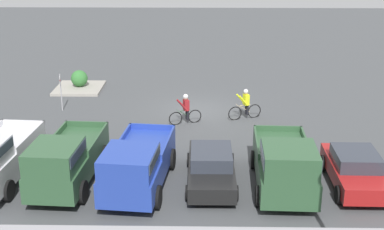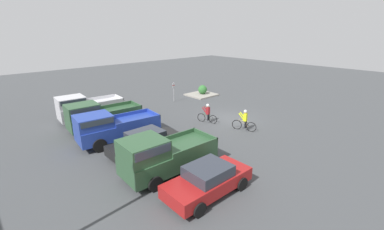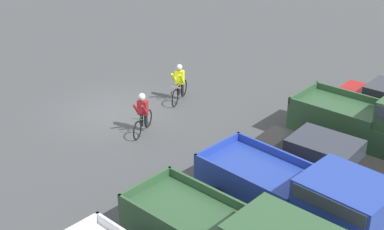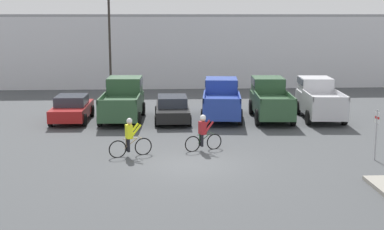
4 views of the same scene
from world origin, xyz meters
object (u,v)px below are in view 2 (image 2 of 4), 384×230
(cyclist_0, at_px, (207,113))
(fire_lane_sign, at_px, (174,90))
(pickup_truck_0, at_px, (162,154))
(pickup_truck_2, at_px, (99,115))
(cyclist_1, at_px, (245,120))
(shrub, at_px, (203,90))
(sedan_1, at_px, (146,142))
(pickup_truck_1, at_px, (112,126))
(sedan_0, at_px, (208,180))
(pickup_truck_3, at_px, (86,107))

(cyclist_0, bearing_deg, fire_lane_sign, -15.91)
(pickup_truck_0, height_order, pickup_truck_2, pickup_truck_0)
(pickup_truck_0, distance_m, cyclist_1, 8.38)
(pickup_truck_0, bearing_deg, cyclist_1, -84.13)
(cyclist_1, height_order, shrub, cyclist_1)
(sedan_1, xyz_separation_m, shrub, (8.07, -12.98, -0.03))
(cyclist_0, distance_m, fire_lane_sign, 7.20)
(pickup_truck_1, relative_size, pickup_truck_2, 1.02)
(sedan_0, bearing_deg, cyclist_1, -64.70)
(sedan_1, height_order, fire_lane_sign, fire_lane_sign)
(pickup_truck_1, bearing_deg, fire_lane_sign, -61.01)
(pickup_truck_1, relative_size, shrub, 5.44)
(sedan_0, bearing_deg, shrub, -43.99)
(sedan_0, distance_m, sedan_1, 5.60)
(shrub, bearing_deg, pickup_truck_3, 88.47)
(pickup_truck_1, height_order, pickup_truck_3, pickup_truck_3)
(pickup_truck_2, xyz_separation_m, fire_lane_sign, (2.49, -9.25, 0.11))
(sedan_0, bearing_deg, sedan_1, -2.19)
(sedan_1, distance_m, shrub, 15.29)
(pickup_truck_0, distance_m, sedan_1, 2.92)
(pickup_truck_0, bearing_deg, fire_lane_sign, -41.03)
(fire_lane_sign, bearing_deg, pickup_truck_1, 118.99)
(pickup_truck_2, distance_m, pickup_truck_3, 2.80)
(cyclist_0, distance_m, cyclist_1, 3.24)
(pickup_truck_3, xyz_separation_m, cyclist_0, (-7.22, -7.14, -0.33))
(pickup_truck_3, height_order, cyclist_0, pickup_truck_3)
(sedan_0, height_order, pickup_truck_3, pickup_truck_3)
(sedan_1, height_order, pickup_truck_2, pickup_truck_2)
(cyclist_0, xyz_separation_m, cyclist_1, (-3.14, -0.81, 0.00))
(pickup_truck_0, bearing_deg, cyclist_0, -62.03)
(pickup_truck_3, distance_m, cyclist_1, 13.06)
(pickup_truck_1, bearing_deg, sedan_1, -164.26)
(pickup_truck_2, xyz_separation_m, shrub, (2.44, -13.51, -0.50))
(sedan_1, distance_m, cyclist_0, 6.86)
(pickup_truck_1, bearing_deg, pickup_truck_0, -179.65)
(pickup_truck_2, height_order, fire_lane_sign, pickup_truck_2)
(sedan_0, relative_size, fire_lane_sign, 2.10)
(pickup_truck_0, xyz_separation_m, shrub, (10.85, -13.75, -0.49))
(cyclist_1, bearing_deg, fire_lane_sign, -6.59)
(sedan_0, relative_size, shrub, 4.24)
(pickup_truck_2, relative_size, fire_lane_sign, 2.63)
(cyclist_1, bearing_deg, sedan_0, 115.30)
(pickup_truck_0, height_order, fire_lane_sign, pickup_truck_0)
(fire_lane_sign, bearing_deg, pickup_truck_0, 138.97)
(pickup_truck_1, height_order, pickup_truck_2, pickup_truck_2)
(pickup_truck_2, bearing_deg, pickup_truck_1, 174.35)
(sedan_0, relative_size, sedan_1, 0.94)
(sedan_1, distance_m, fire_lane_sign, 11.93)
(sedan_0, relative_size, pickup_truck_1, 0.78)
(pickup_truck_0, xyz_separation_m, fire_lane_sign, (10.91, -9.49, 0.11))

